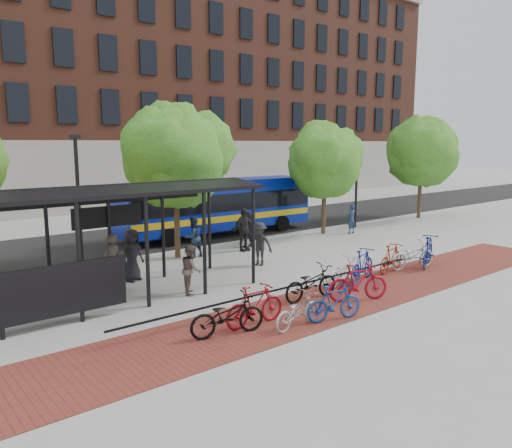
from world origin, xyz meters
TOP-DOWN VIEW (x-y plane):
  - ground at (0.00, 0.00)m, footprint 160.00×160.00m
  - asphalt_street at (0.00, 8.00)m, footprint 160.00×8.00m
  - curb at (0.00, 4.00)m, footprint 160.00×0.25m
  - brick_strip at (-2.00, -5.00)m, footprint 24.00×3.00m
  - bike_rack_rail at (-3.30, -4.10)m, footprint 12.00×0.05m
  - building_brick at (10.00, 26.00)m, footprint 55.00×14.00m
  - bus_shelter at (-8.13, -0.48)m, footprint 10.60×3.07m
  - tree_b at (-2.90, 3.35)m, footprint 5.15×4.20m
  - tree_c at (6.09, 3.35)m, footprint 4.66×3.80m
  - tree_d at (15.10, 3.35)m, footprint 5.39×4.40m
  - lamp_post_left at (-7.00, 3.60)m, footprint 0.35×0.20m
  - lamp_post_right at (9.00, 3.60)m, footprint 0.35×0.20m
  - bus at (1.31, 6.50)m, footprint 10.88×2.86m
  - bike_0 at (-6.51, -5.16)m, footprint 2.10×1.12m
  - bike_1 at (-5.54, -5.07)m, footprint 1.89×0.58m
  - bike_2 at (-4.74, -5.87)m, footprint 1.78×0.80m
  - bike_3 at (-3.62, -6.15)m, footprint 1.76×0.89m
  - bike_4 at (-2.77, -4.42)m, footprint 2.08×0.83m
  - bike_5 at (-1.73, -5.43)m, footprint 2.00×1.32m
  - bike_6 at (-0.77, -3.98)m, footprint 1.86×0.91m
  - bike_7 at (0.09, -4.11)m, footprint 2.03×1.11m
  - bike_9 at (1.97, -3.97)m, footprint 1.86×0.83m
  - bike_10 at (3.02, -4.19)m, footprint 2.17×1.18m
  - bike_11 at (3.80, -4.37)m, footprint 2.15×1.38m
  - pedestrian_0 at (-6.12, 1.10)m, footprint 1.06×0.88m
  - pedestrian_1 at (-7.15, 0.41)m, footprint 0.78×0.59m
  - pedestrian_2 at (-2.47, 2.89)m, footprint 0.88×0.70m
  - pedestrian_4 at (-0.04, 2.51)m, footprint 1.17×0.53m
  - pedestrian_5 at (0.65, 3.11)m, footprint 1.56×0.58m
  - pedestrian_7 at (7.17, 2.36)m, footprint 0.59×0.39m
  - pedestrian_8 at (-5.30, -1.50)m, footprint 0.90×0.97m
  - pedestrian_9 at (-1.21, -0.00)m, footprint 1.07×1.29m

SIDE VIEW (x-z plane):
  - ground at x=0.00m, z-range 0.00..0.00m
  - bike_rack_rail at x=-3.30m, z-range -0.47..0.47m
  - brick_strip at x=-2.00m, z-range 0.00..0.01m
  - asphalt_street at x=0.00m, z-range 0.00..0.01m
  - curb at x=0.00m, z-range 0.00..0.12m
  - bike_2 at x=-4.74m, z-range 0.00..0.90m
  - bike_6 at x=-0.77m, z-range 0.00..0.93m
  - bike_3 at x=-3.62m, z-range 0.00..1.02m
  - bike_0 at x=-6.51m, z-range 0.00..1.05m
  - bike_4 at x=-2.77m, z-range 0.00..1.07m
  - bike_10 at x=3.02m, z-range 0.00..1.08m
  - bike_9 at x=1.97m, z-range 0.00..1.08m
  - bike_1 at x=-5.54m, z-range 0.00..1.12m
  - bike_5 at x=-1.73m, z-range 0.00..1.17m
  - bike_7 at x=0.09m, z-range 0.00..1.18m
  - bike_11 at x=3.80m, z-range 0.00..1.25m
  - pedestrian_7 at x=7.17m, z-range 0.00..1.60m
  - pedestrian_8 at x=-5.30m, z-range 0.00..1.60m
  - pedestrian_5 at x=0.65m, z-range 0.00..1.66m
  - pedestrian_2 at x=-2.47m, z-range 0.00..1.74m
  - pedestrian_9 at x=-1.21m, z-range 0.00..1.74m
  - pedestrian_0 at x=-6.12m, z-range 0.00..1.87m
  - pedestrian_1 at x=-7.15m, z-range 0.00..1.92m
  - pedestrian_4 at x=-0.04m, z-range 0.00..1.96m
  - bus at x=1.31m, z-range 0.22..3.13m
  - lamp_post_left at x=-7.00m, z-range 0.18..5.31m
  - lamp_post_right at x=9.00m, z-range 0.18..5.31m
  - bus_shelter at x=-8.13m, z-range 1.20..4.80m
  - tree_c at x=6.09m, z-range 1.09..7.02m
  - tree_b at x=-2.90m, z-range 1.22..7.69m
  - tree_d at x=15.10m, z-range 1.19..7.74m
  - building_brick at x=10.00m, z-range 0.00..20.00m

